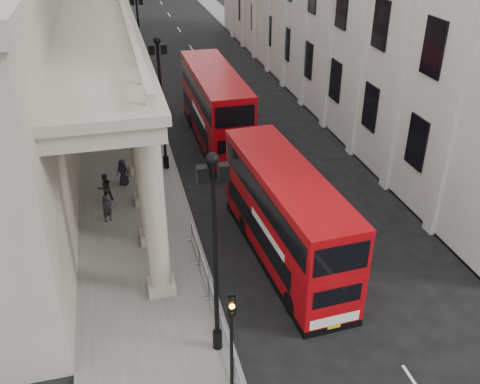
{
  "coord_description": "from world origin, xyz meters",
  "views": [
    {
      "loc": [
        -3.42,
        -10.94,
        15.54
      ],
      "look_at": [
        2.12,
        11.35,
        2.67
      ],
      "focal_mm": 40.0,
      "sensor_mm": 36.0,
      "label": 1
    }
  ],
  "objects_px": {
    "pedestrian_b": "(105,188)",
    "lamp_post_south": "(215,246)",
    "traffic_light": "(231,324)",
    "bus_near": "(286,214)",
    "pedestrian_a": "(107,208)",
    "bus_far": "(215,105)",
    "pedestrian_c": "(123,172)",
    "lamp_post_north": "(139,36)",
    "lamp_post_mid": "(161,96)"
  },
  "relations": [
    {
      "from": "bus_far",
      "to": "pedestrian_c",
      "type": "bearing_deg",
      "value": -141.48
    },
    {
      "from": "traffic_light",
      "to": "pedestrian_a",
      "type": "height_order",
      "value": "traffic_light"
    },
    {
      "from": "lamp_post_mid",
      "to": "pedestrian_a",
      "type": "relative_size",
      "value": 5.4
    },
    {
      "from": "bus_near",
      "to": "pedestrian_a",
      "type": "height_order",
      "value": "bus_near"
    },
    {
      "from": "bus_near",
      "to": "pedestrian_c",
      "type": "xyz_separation_m",
      "value": [
        -7.13,
        9.25,
        -1.51
      ]
    },
    {
      "from": "traffic_light",
      "to": "bus_far",
      "type": "bearing_deg",
      "value": 79.78
    },
    {
      "from": "traffic_light",
      "to": "bus_near",
      "type": "bearing_deg",
      "value": 59.17
    },
    {
      "from": "pedestrian_b",
      "to": "lamp_post_south",
      "type": "bearing_deg",
      "value": 85.76
    },
    {
      "from": "lamp_post_south",
      "to": "traffic_light",
      "type": "height_order",
      "value": "lamp_post_south"
    },
    {
      "from": "traffic_light",
      "to": "pedestrian_b",
      "type": "relative_size",
      "value": 2.55
    },
    {
      "from": "pedestrian_a",
      "to": "pedestrian_b",
      "type": "height_order",
      "value": "pedestrian_b"
    },
    {
      "from": "lamp_post_north",
      "to": "pedestrian_b",
      "type": "bearing_deg",
      "value": -101.27
    },
    {
      "from": "bus_near",
      "to": "pedestrian_c",
      "type": "bearing_deg",
      "value": 123.89
    },
    {
      "from": "pedestrian_c",
      "to": "bus_near",
      "type": "bearing_deg",
      "value": -22.64
    },
    {
      "from": "lamp_post_mid",
      "to": "lamp_post_north",
      "type": "xyz_separation_m",
      "value": [
        0.0,
        16.0,
        0.0
      ]
    },
    {
      "from": "lamp_post_north",
      "to": "pedestrian_a",
      "type": "relative_size",
      "value": 5.4
    },
    {
      "from": "lamp_post_north",
      "to": "bus_far",
      "type": "height_order",
      "value": "lamp_post_north"
    },
    {
      "from": "lamp_post_south",
      "to": "pedestrian_b",
      "type": "distance_m",
      "value": 13.79
    },
    {
      "from": "lamp_post_south",
      "to": "lamp_post_mid",
      "type": "relative_size",
      "value": 1.0
    },
    {
      "from": "traffic_light",
      "to": "bus_far",
      "type": "height_order",
      "value": "bus_far"
    },
    {
      "from": "lamp_post_south",
      "to": "pedestrian_c",
      "type": "xyz_separation_m",
      "value": [
        -2.76,
        14.39,
        -3.97
      ]
    },
    {
      "from": "lamp_post_south",
      "to": "pedestrian_a",
      "type": "height_order",
      "value": "lamp_post_south"
    },
    {
      "from": "lamp_post_south",
      "to": "bus_near",
      "type": "distance_m",
      "value": 7.17
    },
    {
      "from": "bus_near",
      "to": "pedestrian_a",
      "type": "relative_size",
      "value": 7.15
    },
    {
      "from": "bus_far",
      "to": "pedestrian_a",
      "type": "height_order",
      "value": "bus_far"
    },
    {
      "from": "bus_far",
      "to": "pedestrian_c",
      "type": "height_order",
      "value": "bus_far"
    },
    {
      "from": "lamp_post_mid",
      "to": "pedestrian_c",
      "type": "relative_size",
      "value": 5.07
    },
    {
      "from": "lamp_post_north",
      "to": "bus_far",
      "type": "bearing_deg",
      "value": -71.53
    },
    {
      "from": "lamp_post_mid",
      "to": "bus_far",
      "type": "distance_m",
      "value": 6.05
    },
    {
      "from": "pedestrian_c",
      "to": "pedestrian_b",
      "type": "bearing_deg",
      "value": -92.24
    },
    {
      "from": "lamp_post_north",
      "to": "bus_near",
      "type": "bearing_deg",
      "value": -80.77
    },
    {
      "from": "lamp_post_mid",
      "to": "traffic_light",
      "type": "xyz_separation_m",
      "value": [
        0.1,
        -18.02,
        -1.8
      ]
    },
    {
      "from": "traffic_light",
      "to": "pedestrian_a",
      "type": "distance_m",
      "value": 13.2
    },
    {
      "from": "lamp_post_mid",
      "to": "pedestrian_c",
      "type": "height_order",
      "value": "lamp_post_mid"
    },
    {
      "from": "lamp_post_south",
      "to": "lamp_post_north",
      "type": "relative_size",
      "value": 1.0
    },
    {
      "from": "traffic_light",
      "to": "pedestrian_a",
      "type": "xyz_separation_m",
      "value": [
        -3.91,
        12.41,
        -2.22
      ]
    },
    {
      "from": "traffic_light",
      "to": "lamp_post_north",
      "type": "bearing_deg",
      "value": 90.17
    },
    {
      "from": "bus_near",
      "to": "pedestrian_a",
      "type": "distance_m",
      "value": 9.85
    },
    {
      "from": "lamp_post_south",
      "to": "pedestrian_b",
      "type": "relative_size",
      "value": 4.92
    },
    {
      "from": "bus_far",
      "to": "pedestrian_b",
      "type": "xyz_separation_m",
      "value": [
        -7.91,
        -7.25,
        -1.67
      ]
    },
    {
      "from": "lamp_post_north",
      "to": "traffic_light",
      "type": "bearing_deg",
      "value": -89.83
    },
    {
      "from": "lamp_post_south",
      "to": "lamp_post_north",
      "type": "xyz_separation_m",
      "value": [
        0.0,
        32.0,
        0.0
      ]
    },
    {
      "from": "pedestrian_c",
      "to": "lamp_post_mid",
      "type": "bearing_deg",
      "value": 60.02
    },
    {
      "from": "lamp_post_north",
      "to": "traffic_light",
      "type": "height_order",
      "value": "lamp_post_north"
    },
    {
      "from": "traffic_light",
      "to": "pedestrian_a",
      "type": "relative_size",
      "value": 2.79
    },
    {
      "from": "lamp_post_south",
      "to": "pedestrian_c",
      "type": "relative_size",
      "value": 5.07
    },
    {
      "from": "lamp_post_mid",
      "to": "traffic_light",
      "type": "height_order",
      "value": "lamp_post_mid"
    },
    {
      "from": "bus_far",
      "to": "pedestrian_a",
      "type": "xyz_separation_m",
      "value": [
        -7.86,
        -9.49,
        -1.74
      ]
    },
    {
      "from": "lamp_post_north",
      "to": "bus_near",
      "type": "height_order",
      "value": "lamp_post_north"
    },
    {
      "from": "lamp_post_south",
      "to": "pedestrian_b",
      "type": "height_order",
      "value": "lamp_post_south"
    }
  ]
}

